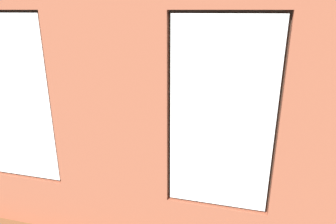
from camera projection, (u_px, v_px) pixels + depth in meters
ground_plane at (169, 149)px, 6.38m from camera, size 6.24×6.21×0.10m
brick_wall_with_windows at (110, 116)px, 3.34m from camera, size 5.64×0.30×3.34m
white_wall_right at (39, 65)px, 6.29m from camera, size 0.10×5.21×3.34m
couch_by_window at (120, 184)px, 4.41m from camera, size 1.88×0.87×0.80m
couch_left at (279, 160)px, 5.11m from camera, size 0.91×2.03×0.80m
coffee_table at (183, 128)px, 6.29m from camera, size 1.22×0.89×0.46m
cup_ceramic at (186, 126)px, 6.11m from camera, size 0.09×0.09×0.11m
candle_jar at (164, 124)px, 6.22m from camera, size 0.08×0.08×0.12m
remote_gray at (183, 125)px, 6.27m from camera, size 0.18×0.11×0.02m
remote_black at (177, 123)px, 6.41m from camera, size 0.18×0.08×0.02m
media_console at (56, 130)px, 6.54m from camera, size 1.25×0.42×0.54m
tv_flatscreen at (52, 102)px, 6.33m from camera, size 1.13×0.20×0.76m
papasan_chair at (185, 100)px, 8.08m from camera, size 1.12×1.12×0.70m
potted_plant_between_couches at (215, 187)px, 4.08m from camera, size 0.51×0.51×0.74m
potted_plant_near_tv at (44, 131)px, 5.27m from camera, size 0.67×0.67×1.14m
potted_plant_corner_near_left at (277, 99)px, 7.55m from camera, size 0.94×0.93×1.32m
potted_plant_foreground_right at (113, 85)px, 8.53m from camera, size 0.81×0.87×1.34m
potted_plant_corner_far_left at (307, 196)px, 3.63m from camera, size 0.74×0.74×0.94m
potted_plant_by_left_couch at (253, 131)px, 6.57m from camera, size 0.21×0.21×0.40m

